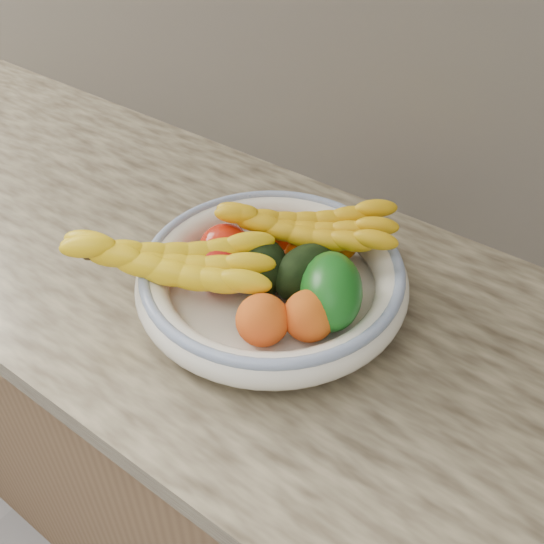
{
  "coord_description": "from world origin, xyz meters",
  "views": [
    {
      "loc": [
        0.38,
        1.14,
        1.53
      ],
      "look_at": [
        0.0,
        1.66,
        0.96
      ],
      "focal_mm": 40.0,
      "sensor_mm": 36.0,
      "label": 1
    }
  ],
  "objects": [
    {
      "name": "kitchen_counter",
      "position": [
        0.0,
        1.69,
        0.46
      ],
      "size": [
        2.44,
        0.66,
        1.4
      ],
      "color": "brown",
      "rests_on": "ground"
    },
    {
      "name": "fruit_bowl",
      "position": [
        0.0,
        1.66,
        0.95
      ],
      "size": [
        0.39,
        0.39,
        0.08
      ],
      "color": "white",
      "rests_on": "kitchen_counter"
    },
    {
      "name": "clementine_back_left",
      "position": [
        -0.05,
        1.74,
        0.95
      ],
      "size": [
        0.06,
        0.06,
        0.05
      ],
      "primitive_type": "ellipsoid",
      "rotation": [
        0.0,
        0.0,
        0.03
      ],
      "color": "#EC4C04",
      "rests_on": "fruit_bowl"
    },
    {
      "name": "clementine_back_right",
      "position": [
        0.04,
        1.78,
        0.95
      ],
      "size": [
        0.07,
        0.07,
        0.05
      ],
      "primitive_type": "ellipsoid",
      "rotation": [
        0.0,
        0.0,
        0.39
      ],
      "color": "orange",
      "rests_on": "fruit_bowl"
    },
    {
      "name": "clementine_back_mid",
      "position": [
        0.01,
        1.72,
        0.95
      ],
      "size": [
        0.07,
        0.07,
        0.05
      ],
      "primitive_type": "ellipsoid",
      "rotation": [
        0.0,
        0.0,
        -0.3
      ],
      "color": "#F25105",
      "rests_on": "fruit_bowl"
    },
    {
      "name": "tomato_left",
      "position": [
        -0.09,
        1.66,
        0.96
      ],
      "size": [
        0.1,
        0.1,
        0.07
      ],
      "primitive_type": "ellipsoid",
      "rotation": [
        0.0,
        0.0,
        0.29
      ],
      "color": "red",
      "rests_on": "fruit_bowl"
    },
    {
      "name": "tomato_near_left",
      "position": [
        -0.07,
        1.62,
        0.96
      ],
      "size": [
        0.1,
        0.1,
        0.07
      ],
      "primitive_type": "ellipsoid",
      "rotation": [
        0.0,
        0.0,
        -0.42
      ],
      "color": "red",
      "rests_on": "fruit_bowl"
    },
    {
      "name": "avocado_center",
      "position": [
        -0.01,
        1.66,
        0.96
      ],
      "size": [
        0.12,
        0.12,
        0.07
      ],
      "primitive_type": "ellipsoid",
      "rotation": [
        0.0,
        0.0,
        0.64
      ],
      "color": "black",
      "rests_on": "fruit_bowl"
    },
    {
      "name": "avocado_right",
      "position": [
        0.04,
        1.68,
        0.96
      ],
      "size": [
        0.09,
        0.12,
        0.08
      ],
      "primitive_type": "ellipsoid",
      "rotation": [
        0.0,
        0.0,
        -0.14
      ],
      "color": "black",
      "rests_on": "fruit_bowl"
    },
    {
      "name": "green_mango",
      "position": [
        0.1,
        1.66,
        0.98
      ],
      "size": [
        0.16,
        0.17,
        0.11
      ],
      "primitive_type": "ellipsoid",
      "rotation": [
        0.0,
        0.31,
        0.62
      ],
      "color": "#105815",
      "rests_on": "fruit_bowl"
    },
    {
      "name": "peach_front",
      "position": [
        0.05,
        1.57,
        0.97
      ],
      "size": [
        0.09,
        0.09,
        0.07
      ],
      "primitive_type": "ellipsoid",
      "rotation": [
        0.0,
        0.0,
        0.33
      ],
      "color": "orange",
      "rests_on": "fruit_bowl"
    },
    {
      "name": "peach_right",
      "position": [
        0.1,
        1.61,
        0.97
      ],
      "size": [
        0.08,
        0.08,
        0.07
      ],
      "primitive_type": "ellipsoid",
      "rotation": [
        0.0,
        0.0,
        -0.15
      ],
      "color": "orange",
      "rests_on": "fruit_bowl"
    },
    {
      "name": "banana_bunch_back",
      "position": [
        0.0,
        1.74,
        0.99
      ],
      "size": [
        0.3,
        0.23,
        0.08
      ],
      "primitive_type": null,
      "rotation": [
        0.0,
        0.0,
        0.5
      ],
      "color": "yellow",
      "rests_on": "fruit_bowl"
    },
    {
      "name": "banana_bunch_front",
      "position": [
        -0.11,
        1.57,
        0.98
      ],
      "size": [
        0.32,
        0.27,
        0.08
      ],
      "primitive_type": null,
      "rotation": [
        0.0,
        0.0,
        0.58
      ],
      "color": "yellow",
      "rests_on": "fruit_bowl"
    }
  ]
}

